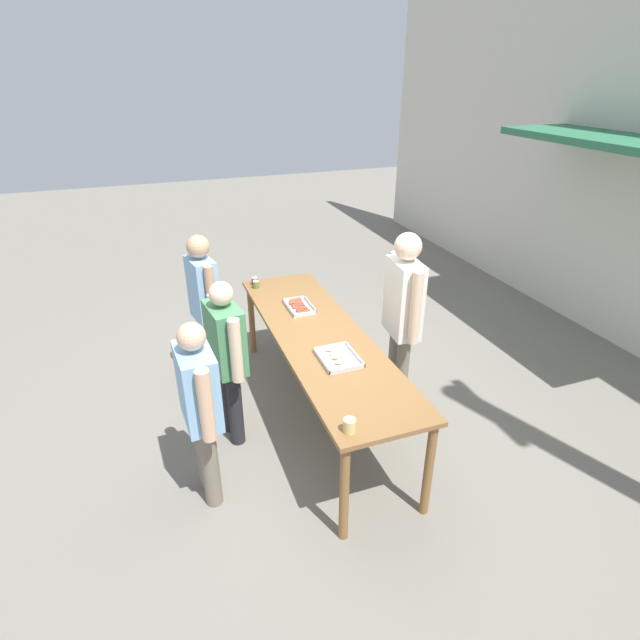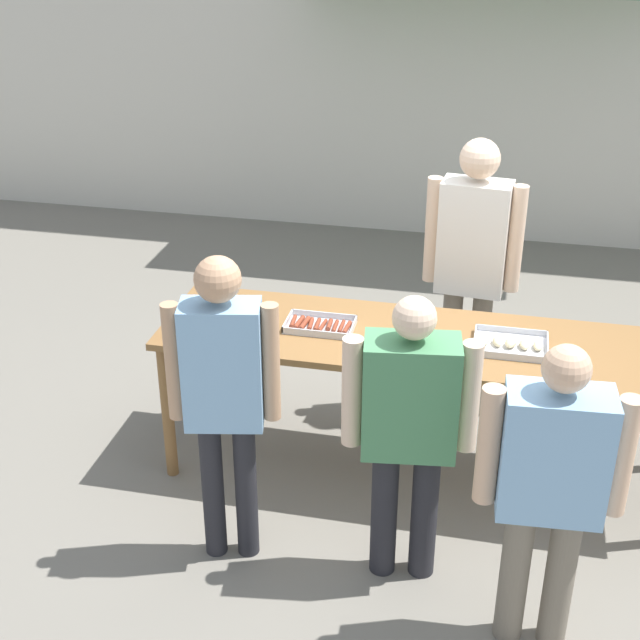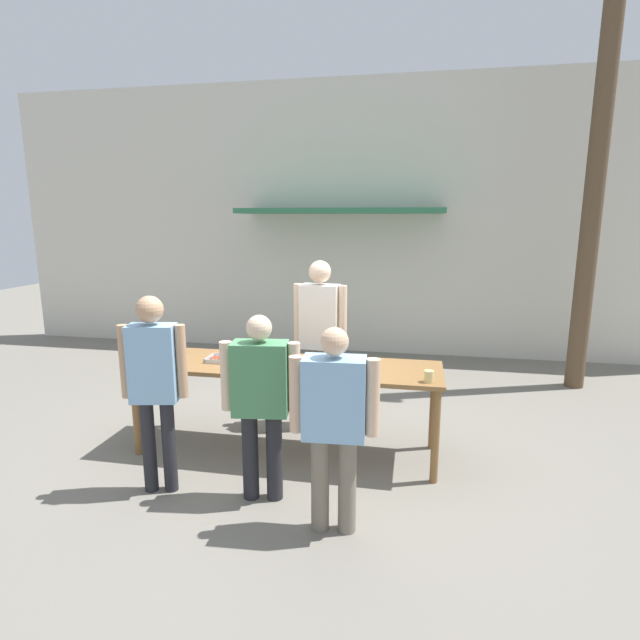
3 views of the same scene
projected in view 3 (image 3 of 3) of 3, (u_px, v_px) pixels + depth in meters
The scene contains 13 objects.
ground_plane at pixel (287, 451), 5.01m from camera, with size 24.00×24.00×0.00m, color slate.
building_facade_back at pixel (345, 220), 8.38m from camera, with size 12.00×1.11×4.50m.
serving_table at pixel (286, 373), 4.84m from camera, with size 2.98×0.81×0.90m.
food_tray_sausages at pixel (227, 360), 4.93m from camera, with size 0.39×0.24×0.04m.
food_tray_buns at pixel (333, 365), 4.73m from camera, with size 0.40×0.31×0.06m.
condiment_jar_mustard at pixel (142, 361), 4.79m from camera, with size 0.07×0.07×0.09m.
condiment_jar_ketchup at pixel (151, 362), 4.77m from camera, with size 0.07×0.07×0.09m.
beer_cup at pixel (429, 376), 4.29m from camera, with size 0.09×0.09×0.10m.
person_server_behind_table at pixel (320, 328), 5.45m from camera, with size 0.60×0.27×1.85m.
person_customer_holding_hotdog at pixel (154, 377), 4.09m from camera, with size 0.54×0.28×1.69m.
person_customer_with_cup at pixel (334, 415), 3.56m from camera, with size 0.65×0.27×1.55m.
person_customer_waiting_in_line at pixel (261, 394), 3.99m from camera, with size 0.64×0.30×1.56m.
utility_pole at pixel (601, 124), 6.23m from camera, with size 1.10×0.24×6.74m.
Camera 3 is at (1.21, -4.49, 2.30)m, focal length 28.00 mm.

